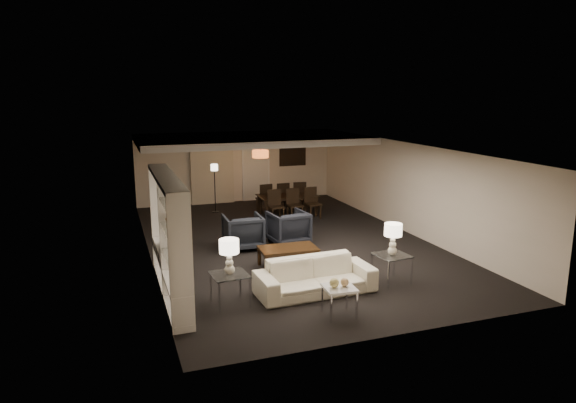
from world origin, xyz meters
The scene contains 35 objects.
floor centered at (0.00, 0.00, 0.00)m, with size 11.00×11.00×0.00m, color black.
ceiling centered at (0.00, 0.00, 2.50)m, with size 7.00×11.00×0.02m, color silver.
wall_back centered at (0.00, 5.50, 1.25)m, with size 7.00×0.02×2.50m, color beige.
wall_front centered at (0.00, -5.50, 1.25)m, with size 7.00×0.02×2.50m, color beige.
wall_left centered at (-3.50, 0.00, 1.25)m, with size 0.02×11.00×2.50m, color beige.
wall_right centered at (3.50, 0.00, 1.25)m, with size 0.02×11.00×2.50m, color beige.
ceiling_soffit centered at (0.00, 3.50, 2.40)m, with size 7.00×4.00×0.20m, color silver.
curtains centered at (-0.90, 5.42, 1.20)m, with size 1.50×0.12×2.40m, color beige.
door centered at (0.70, 5.47, 1.05)m, with size 0.90×0.05×2.10m, color silver.
painting centered at (2.10, 5.46, 1.55)m, with size 0.95×0.04×0.65m, color #142D38.
media_unit centered at (-3.31, -2.60, 1.18)m, with size 0.38×3.40×2.35m, color white, non-canonical shape.
pendant_light centered at (0.30, 3.50, 1.92)m, with size 0.52×0.52×0.24m, color #D8591E.
sofa centered at (-0.63, -3.40, 0.34)m, with size 2.32×0.91×0.68m, color beige.
coffee_table centered at (-0.63, -1.80, 0.23)m, with size 1.28×0.74×0.46m, color black, non-canonical shape.
armchair_left centered at (-1.23, -0.10, 0.43)m, with size 0.92×0.95×0.86m, color black.
armchair_right centered at (-0.03, -0.10, 0.43)m, with size 0.92×0.95×0.86m, color black.
side_table_left centered at (-2.33, -3.40, 0.30)m, with size 0.64×0.64×0.60m, color white, non-canonical shape.
side_table_right centered at (1.07, -3.40, 0.30)m, with size 0.64×0.64×0.60m, color silver, non-canonical shape.
table_lamp_left centered at (-2.33, -3.40, 0.92)m, with size 0.36×0.36×0.66m, color beige, non-canonical shape.
table_lamp_right centered at (1.07, -3.40, 0.92)m, with size 0.36×0.36×0.66m, color white, non-canonical shape.
marble_table centered at (-0.63, -4.50, 0.27)m, with size 0.53×0.53×0.53m, color silver, non-canonical shape.
gold_gourd_a centered at (-0.73, -4.50, 0.62)m, with size 0.17×0.17×0.17m, color #DCCD74.
gold_gourd_b centered at (-0.53, -4.50, 0.61)m, with size 0.15×0.15×0.15m, color tan.
television centered at (-3.28, -2.08, 1.08)m, with size 0.15×1.16×0.67m, color black.
vase_blue centered at (-3.31, -3.48, 1.15)m, with size 0.17×0.17×0.18m, color #224497.
vase_amber centered at (-3.31, -3.02, 1.65)m, with size 0.17×0.17×0.18m, color #C28640.
floor_speaker centered at (-2.85, -0.93, 0.58)m, with size 0.13×0.13×1.15m, color black.
dining_table centered at (1.00, 2.85, 0.32)m, with size 1.85×1.03×0.65m, color black.
chair_nl centered at (0.40, 2.20, 0.48)m, with size 0.45×0.45×0.96m, color black, non-canonical shape.
chair_nm centered at (1.00, 2.20, 0.48)m, with size 0.45×0.45×0.96m, color black, non-canonical shape.
chair_nr centered at (1.60, 2.20, 0.48)m, with size 0.45×0.45×0.96m, color black, non-canonical shape.
chair_fl centered at (0.40, 3.50, 0.48)m, with size 0.45×0.45×0.96m, color black, non-canonical shape.
chair_fm centered at (1.00, 3.50, 0.48)m, with size 0.45×0.45×0.96m, color black, non-canonical shape.
chair_fr centered at (1.60, 3.50, 0.48)m, with size 0.45×0.45×0.96m, color black, non-canonical shape.
floor_lamp centered at (-1.09, 4.05, 0.79)m, with size 0.23×0.23×1.58m, color black, non-canonical shape.
Camera 1 is at (-4.28, -12.16, 3.88)m, focal length 32.00 mm.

